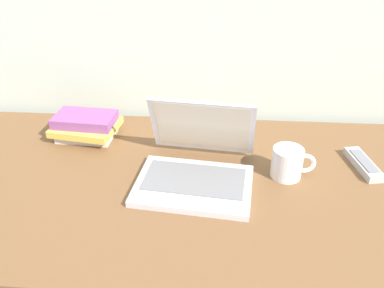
# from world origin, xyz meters

# --- Properties ---
(desk) EXTENTS (1.60, 0.76, 0.03)m
(desk) POSITION_xyz_m (0.00, 0.00, 0.01)
(desk) COLOR brown
(desk) RESTS_ON ground
(laptop) EXTENTS (0.33, 0.33, 0.21)m
(laptop) POSITION_xyz_m (0.02, 0.02, 0.07)
(laptop) COLOR silver
(laptop) RESTS_ON desk
(coffee_mug) EXTENTS (0.12, 0.09, 0.09)m
(coffee_mug) POSITION_xyz_m (0.27, 0.04, 0.08)
(coffee_mug) COLOR white
(coffee_mug) RESTS_ON desk
(remote_control_near) EXTENTS (0.07, 0.17, 0.02)m
(remote_control_near) POSITION_xyz_m (0.50, 0.10, 0.04)
(remote_control_near) COLOR #B7B7B7
(remote_control_near) RESTS_ON desk
(book_stack) EXTENTS (0.22, 0.18, 0.08)m
(book_stack) POSITION_xyz_m (-0.36, 0.22, 0.07)
(book_stack) COLOR silver
(book_stack) RESTS_ON desk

